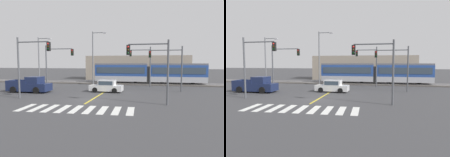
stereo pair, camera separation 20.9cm
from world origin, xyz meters
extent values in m
plane|color=#3D3D3F|center=(0.00, 0.00, 0.00)|extent=(200.00, 200.00, 0.00)
cube|color=#56514C|center=(0.00, 15.38, 0.09)|extent=(120.00, 4.00, 0.18)
cube|color=#939399|center=(0.00, 14.66, 0.23)|extent=(120.00, 0.08, 0.10)
cube|color=#939399|center=(0.00, 16.10, 0.23)|extent=(120.00, 0.08, 0.10)
cube|color=#B7BAC1|center=(0.55, 15.38, 0.98)|extent=(9.00, 2.60, 0.90)
cube|color=#284C9E|center=(0.55, 15.38, 2.38)|extent=(9.00, 2.60, 1.90)
cube|color=#384756|center=(0.55, 14.06, 2.43)|extent=(8.28, 0.04, 1.04)
cube|color=slate|center=(0.55, 15.38, 3.47)|extent=(9.00, 2.39, 0.28)
cylinder|color=black|center=(3.02, 15.38, 0.53)|extent=(0.70, 0.20, 0.70)
cylinder|color=black|center=(-1.93, 15.38, 0.53)|extent=(0.70, 0.20, 0.70)
cube|color=#B7BAC1|center=(10.05, 15.38, 0.98)|extent=(9.00, 2.60, 0.90)
cube|color=#284C9E|center=(10.05, 15.38, 2.38)|extent=(9.00, 2.60, 1.90)
cube|color=#384756|center=(10.05, 14.06, 2.43)|extent=(8.28, 0.04, 1.04)
cube|color=slate|center=(10.05, 15.38, 3.47)|extent=(9.00, 2.39, 0.28)
cylinder|color=black|center=(12.52, 15.38, 0.53)|extent=(0.70, 0.20, 0.70)
cylinder|color=black|center=(7.57, 15.38, 0.53)|extent=(0.70, 0.20, 0.70)
cube|color=#2D2D2D|center=(5.30, 15.38, 1.68)|extent=(0.50, 2.34, 2.80)
cube|color=silver|center=(-4.39, -4.75, 0.00)|extent=(0.73, 2.83, 0.01)
cube|color=silver|center=(-3.29, -4.69, 0.00)|extent=(0.73, 2.83, 0.01)
cube|color=silver|center=(-2.20, -4.62, 0.00)|extent=(0.73, 2.83, 0.01)
cube|color=silver|center=(-1.10, -4.56, 0.00)|extent=(0.73, 2.83, 0.01)
cube|color=silver|center=(0.00, -4.49, 0.00)|extent=(0.73, 2.83, 0.01)
cube|color=silver|center=(1.10, -4.43, 0.00)|extent=(0.73, 2.83, 0.01)
cube|color=silver|center=(2.20, -4.36, 0.00)|extent=(0.73, 2.83, 0.01)
cube|color=silver|center=(3.29, -4.30, 0.00)|extent=(0.73, 2.83, 0.01)
cube|color=silver|center=(4.39, -4.23, 0.00)|extent=(0.73, 2.83, 0.01)
cube|color=gold|center=(0.00, 5.44, 0.00)|extent=(0.20, 15.87, 0.01)
cube|color=silver|center=(0.21, 5.25, 0.52)|extent=(4.25, 1.82, 0.72)
cube|color=silver|center=(0.31, 5.25, 1.20)|extent=(2.14, 1.58, 0.64)
cube|color=#384756|center=(-0.69, 5.28, 1.20)|extent=(0.14, 1.43, 0.52)
cube|color=#384756|center=(0.28, 4.47, 1.20)|extent=(1.79, 0.09, 0.48)
cylinder|color=black|center=(-1.08, 4.44, 0.32)|extent=(0.65, 0.24, 0.64)
cylinder|color=black|center=(-1.03, 6.14, 0.32)|extent=(0.65, 0.24, 0.64)
cylinder|color=black|center=(1.44, 4.37, 0.32)|extent=(0.65, 0.24, 0.64)
cylinder|color=black|center=(1.49, 6.07, 0.32)|extent=(0.65, 0.24, 0.64)
cube|color=#192347|center=(-9.37, 3.09, 0.66)|extent=(5.42, 2.01, 0.96)
cube|color=#192347|center=(-8.56, 3.10, 1.56)|extent=(1.72, 1.86, 0.84)
cube|color=#384756|center=(-7.81, 3.11, 1.58)|extent=(0.12, 1.69, 0.66)
cube|color=#192347|center=(-10.59, 4.00, 1.32)|extent=(2.70, 0.15, 0.36)
cube|color=#192347|center=(-10.58, 2.16, 1.32)|extent=(2.70, 0.15, 0.36)
cube|color=#192347|center=(-12.01, 3.07, 1.32)|extent=(0.14, 1.96, 0.36)
cylinder|color=black|center=(-7.81, 4.09, 0.40)|extent=(0.80, 0.29, 0.80)
cylinder|color=black|center=(-7.80, 2.13, 0.40)|extent=(0.80, 0.29, 0.80)
cylinder|color=black|center=(-10.95, 4.06, 0.40)|extent=(0.80, 0.29, 0.80)
cylinder|color=black|center=(-10.93, 2.10, 0.40)|extent=(0.80, 0.29, 0.80)
cylinder|color=#515459|center=(9.63, 7.15, 2.92)|extent=(0.18, 0.18, 5.85)
cylinder|color=#515459|center=(7.63, 7.15, 5.35)|extent=(4.00, 0.12, 0.12)
cube|color=black|center=(5.63, 7.15, 4.85)|extent=(0.32, 0.28, 0.90)
sphere|color=red|center=(5.63, 7.00, 5.12)|extent=(0.18, 0.18, 0.18)
sphere|color=#3A2706|center=(5.63, 7.00, 4.85)|extent=(0.18, 0.18, 0.18)
sphere|color=black|center=(5.63, 7.00, 4.58)|extent=(0.18, 0.18, 0.18)
cylinder|color=#515459|center=(7.34, -1.38, 2.88)|extent=(0.18, 0.18, 5.76)
cylinder|color=#515459|center=(5.59, -1.38, 5.40)|extent=(3.50, 0.12, 0.12)
cube|color=black|center=(3.84, -1.38, 4.90)|extent=(0.32, 0.28, 0.90)
sphere|color=red|center=(3.84, -1.53, 5.17)|extent=(0.18, 0.18, 0.18)
sphere|color=#3A2706|center=(3.84, -1.53, 4.90)|extent=(0.18, 0.18, 0.18)
sphere|color=black|center=(3.84, -1.53, 4.63)|extent=(0.18, 0.18, 0.18)
cylinder|color=#515459|center=(5.62, 11.39, 3.07)|extent=(0.18, 0.18, 6.13)
cylinder|color=#515459|center=(4.12, 11.39, 5.67)|extent=(3.00, 0.12, 0.12)
cube|color=black|center=(2.62, 11.39, 5.17)|extent=(0.32, 0.28, 0.90)
sphere|color=red|center=(2.62, 11.24, 5.44)|extent=(0.18, 0.18, 0.18)
sphere|color=#3A2706|center=(2.62, 11.24, 5.17)|extent=(0.18, 0.18, 0.18)
sphere|color=black|center=(2.62, 11.24, 4.90)|extent=(0.18, 0.18, 0.18)
cylinder|color=#515459|center=(-8.97, 6.68, 3.10)|extent=(0.18, 0.18, 6.20)
cylinder|color=#515459|center=(-6.97, 6.68, 5.68)|extent=(4.00, 0.12, 0.12)
cube|color=black|center=(-4.97, 6.68, 5.18)|extent=(0.32, 0.28, 0.90)
sphere|color=red|center=(-4.97, 6.53, 5.45)|extent=(0.18, 0.18, 0.18)
sphere|color=#3A2706|center=(-4.97, 6.53, 5.18)|extent=(0.18, 0.18, 0.18)
sphere|color=black|center=(-4.97, 6.53, 4.91)|extent=(0.18, 0.18, 0.18)
cylinder|color=#515459|center=(-7.73, -1.03, 3.19)|extent=(0.18, 0.18, 6.37)
cylinder|color=#515459|center=(-5.98, -1.03, 5.87)|extent=(3.50, 0.12, 0.12)
cube|color=black|center=(-4.23, -1.03, 5.37)|extent=(0.32, 0.28, 0.90)
sphere|color=red|center=(-4.23, -1.18, 5.64)|extent=(0.18, 0.18, 0.18)
sphere|color=#3A2706|center=(-4.23, -1.18, 5.37)|extent=(0.18, 0.18, 0.18)
sphere|color=black|center=(-4.23, -1.18, 5.10)|extent=(0.18, 0.18, 0.18)
cylinder|color=slate|center=(-13.67, 12.41, 4.07)|extent=(0.20, 0.20, 8.13)
cylinder|color=slate|center=(-12.60, 12.41, 7.93)|extent=(2.14, 0.12, 0.12)
cube|color=#B2B2B7|center=(-11.53, 12.41, 7.83)|extent=(0.56, 0.28, 0.20)
cylinder|color=slate|center=(-3.81, 12.54, 4.42)|extent=(0.20, 0.20, 8.84)
cylinder|color=slate|center=(-2.78, 12.54, 8.64)|extent=(2.05, 0.12, 0.12)
cube|color=#B2B2B7|center=(-1.76, 12.54, 8.54)|extent=(0.56, 0.28, 0.20)
cube|color=tan|center=(2.57, 24.95, 2.60)|extent=(21.90, 6.00, 5.20)
camera|label=1|loc=(6.08, -19.48, 3.79)|focal=32.00mm
camera|label=2|loc=(6.29, -19.44, 3.79)|focal=32.00mm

